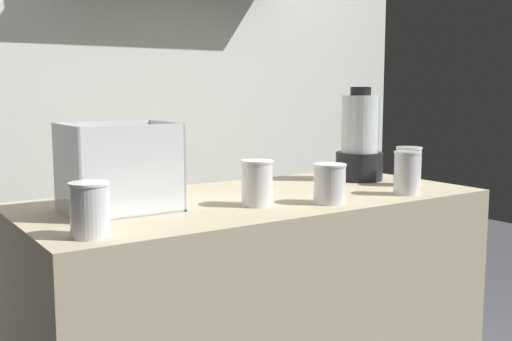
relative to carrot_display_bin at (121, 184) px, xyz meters
The scene contains 9 objects.
counter 0.67m from the carrot_display_bin, ahead, with size 1.40×0.64×0.90m, color tan.
back_wall_unit 0.91m from the carrot_display_bin, 60.43° to the left, with size 2.60×0.24×2.50m.
carrot_display_bin is the anchor object (origin of this frame).
blender_pitcher 0.93m from the carrot_display_bin, ahead, with size 0.17×0.17×0.33m.
juice_cup_orange_far_left 0.29m from the carrot_display_bin, 124.55° to the right, with size 0.09×0.09×0.12m.
juice_cup_carrot_left 0.37m from the carrot_display_bin, 22.54° to the right, with size 0.09×0.09×0.13m.
juice_cup_orange_middle 0.58m from the carrot_display_bin, 23.21° to the right, with size 0.10×0.10×0.11m.
juice_cup_beet_right 0.87m from the carrot_display_bin, 16.72° to the right, with size 0.08×0.08×0.13m.
juice_cup_carrot_far_right 0.98m from the carrot_display_bin, ahead, with size 0.09×0.09×0.13m.
Camera 1 is at (-1.02, -1.52, 1.22)m, focal length 42.73 mm.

